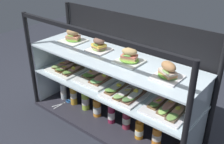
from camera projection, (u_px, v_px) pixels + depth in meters
The scene contains 24 objects.
ground_plane at pixel (112, 124), 2.36m from camera, with size 6.00×6.00×0.02m, color #292B34.
case_base_deck at pixel (112, 121), 2.35m from camera, with size 1.55×0.52×0.03m, color #2D2C35.
case_frame at pixel (122, 67), 2.22m from camera, with size 1.55×0.52×0.92m.
riser_lower_tier at pixel (112, 104), 2.27m from camera, with size 1.47×0.44×0.33m.
shelf_lower_glass at pixel (112, 86), 2.19m from camera, with size 1.49×0.46×0.01m, color silver.
riser_upper_tier at pixel (112, 73), 2.13m from camera, with size 1.47×0.44×0.24m.
shelf_upper_glass at pixel (112, 58), 2.07m from camera, with size 1.49×0.46×0.01m, color silver.
plated_roll_sandwich_near_right_corner at pixel (73, 37), 2.37m from camera, with size 0.20×0.20×0.12m.
plated_roll_sandwich_center at pixel (99, 46), 2.17m from camera, with size 0.18×0.18×0.11m.
plated_roll_sandwich_left_of_center at pixel (129, 58), 1.96m from camera, with size 0.19×0.19×0.12m.
plated_roll_sandwich_right_of_center at pixel (168, 72), 1.75m from camera, with size 0.19×0.19×0.12m.
open_sandwich_tray_left_of_center at pixel (67, 68), 2.44m from camera, with size 0.31×0.32×0.06m.
open_sandwich_tray_right_of_center at pixel (97, 77), 2.28m from camera, with size 0.31×0.32×0.06m.
open_sandwich_tray_mid_left at pixel (125, 93), 2.05m from camera, with size 0.31×0.32×0.06m.
open_sandwich_tray_near_right_corner at pixel (167, 108), 1.87m from camera, with size 0.31×0.32×0.06m.
juice_bottle_front_middle at pixel (63, 91), 2.61m from camera, with size 0.06×0.06×0.20m.
juice_bottle_front_fourth at pixel (74, 94), 2.52m from camera, with size 0.07×0.07×0.24m.
juice_bottle_back_center at pixel (85, 100), 2.45m from camera, with size 0.07×0.07×0.23m.
juice_bottle_front_right_end at pixel (97, 108), 2.36m from camera, with size 0.07×0.07×0.21m.
juice_bottle_near_post at pixel (111, 114), 2.27m from camera, with size 0.06×0.06×0.22m.
juice_bottle_front_left_end at pixel (126, 119), 2.21m from camera, with size 0.07×0.07×0.22m.
juice_bottle_front_second at pixel (139, 130), 2.10m from camera, with size 0.07×0.07×0.20m.
juice_bottle_back_left at pixel (157, 136), 2.01m from camera, with size 0.07×0.07×0.23m.
kitchen_scissors at pixel (66, 102), 2.58m from camera, with size 0.10×0.20×0.01m.
Camera 1 is at (1.20, -1.46, 1.48)m, focal length 42.58 mm.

